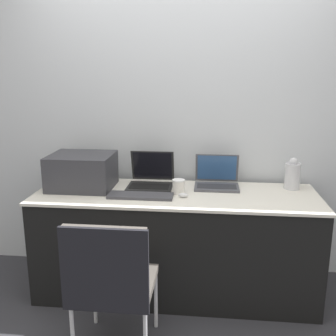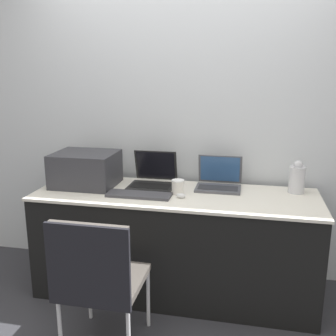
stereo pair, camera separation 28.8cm
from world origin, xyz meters
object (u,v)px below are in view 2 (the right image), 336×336
object	(u,v)px
external_keyboard	(139,195)
chair	(97,274)
laptop_left	(153,179)
mouse	(181,196)
printer	(85,168)
metal_pitcher	(297,178)
laptop_right	(219,181)
coffee_cup	(178,187)

from	to	relation	value
external_keyboard	chair	world-z (taller)	chair
laptop_left	mouse	size ratio (longest dim) A/B	4.92
printer	external_keyboard	distance (m)	0.53
laptop_left	metal_pitcher	size ratio (longest dim) A/B	1.40
laptop_left	chair	size ratio (longest dim) A/B	0.38
laptop_left	external_keyboard	world-z (taller)	laptop_left
chair	metal_pitcher	bearing A→B (deg)	41.15
chair	external_keyboard	bearing A→B (deg)	85.68
printer	external_keyboard	bearing A→B (deg)	-20.69
external_keyboard	chair	distance (m)	0.74
laptop_left	metal_pitcher	xyz separation A→B (m)	(1.08, 0.05, 0.05)
laptop_right	mouse	size ratio (longest dim) A/B	4.87
laptop_left	mouse	xyz separation A→B (m)	(0.27, -0.25, -0.04)
coffee_cup	mouse	bearing A→B (deg)	-66.47
printer	metal_pitcher	world-z (taller)	printer
coffee_cup	chair	size ratio (longest dim) A/B	0.12
printer	metal_pitcher	distance (m)	1.60
printer	coffee_cup	world-z (taller)	printer
laptop_left	mouse	world-z (taller)	laptop_left
mouse	metal_pitcher	bearing A→B (deg)	20.40
coffee_cup	mouse	world-z (taller)	coffee_cup
mouse	chair	size ratio (longest dim) A/B	0.08
laptop_left	chair	bearing A→B (deg)	-95.04
printer	mouse	bearing A→B (deg)	-11.45
coffee_cup	printer	bearing A→B (deg)	175.01
mouse	metal_pitcher	world-z (taller)	metal_pitcher
printer	laptop_right	world-z (taller)	printer
metal_pitcher	printer	bearing A→B (deg)	-174.94
printer	metal_pitcher	size ratio (longest dim) A/B	1.95
laptop_left	coffee_cup	world-z (taller)	laptop_left
printer	laptop_left	distance (m)	0.53
laptop_left	external_keyboard	bearing A→B (deg)	-96.82
printer	coffee_cup	bearing A→B (deg)	-4.99
coffee_cup	laptop_right	bearing A→B (deg)	36.16
coffee_cup	chair	distance (m)	0.92
laptop_left	coffee_cup	bearing A→B (deg)	-35.02
laptop_right	chair	size ratio (longest dim) A/B	0.38
printer	laptop_right	xyz separation A→B (m)	(1.02, 0.14, -0.09)
external_keyboard	chair	size ratio (longest dim) A/B	0.52
coffee_cup	external_keyboard	bearing A→B (deg)	-155.93
laptop_left	coffee_cup	size ratio (longest dim) A/B	3.29
external_keyboard	laptop_left	bearing A→B (deg)	83.18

